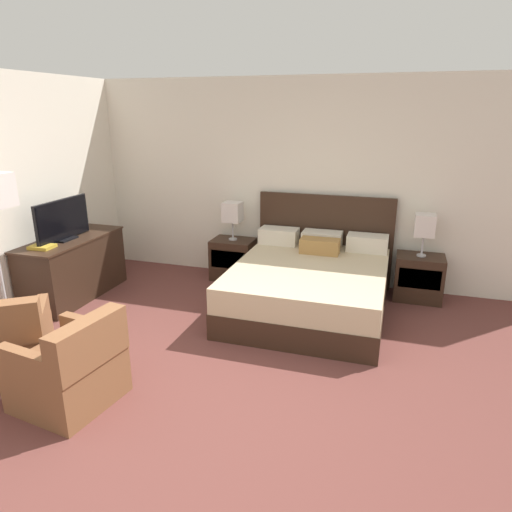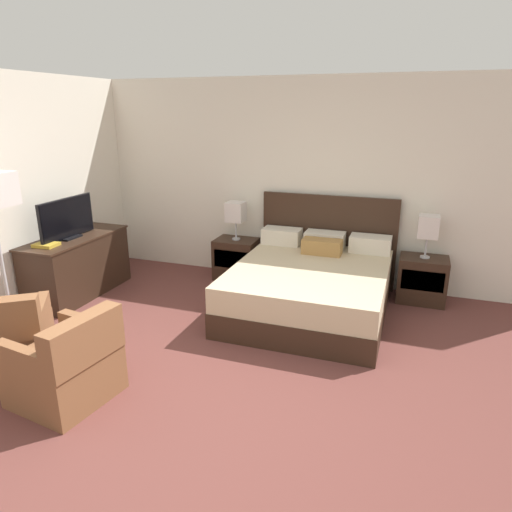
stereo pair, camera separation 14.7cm
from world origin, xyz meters
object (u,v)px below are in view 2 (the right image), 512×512
bed (311,285)px  armchair_by_window (7,340)px  nightstand_left (236,259)px  armchair_companion (67,367)px  dresser (78,265)px  book_red_cover (46,245)px  table_lamp_right (428,227)px  table_lamp_left (236,212)px  tv (67,219)px  nightstand_right (422,279)px

bed → armchair_by_window: 3.10m
nightstand_left → armchair_companion: armchair_companion is taller
nightstand_left → dresser: 2.03m
bed → book_red_cover: bed is taller
table_lamp_right → book_red_cover: bearing=-158.1°
bed → armchair_by_window: bed is taller
table_lamp_left → armchair_companion: 3.09m
nightstand_left → dresser: bearing=-144.3°
tv → armchair_companion: size_ratio=1.10×
table_lamp_left → tv: (-1.65, -1.27, 0.06)m
dresser → armchair_by_window: 1.76m
table_lamp_left → book_red_cover: (-1.65, -1.63, -0.16)m
book_red_cover → armchair_companion: size_ratio=0.31×
nightstand_left → nightstand_right: same height
tv → armchair_by_window: size_ratio=0.90×
nightstand_right → dresser: 4.22m
nightstand_left → book_red_cover: size_ratio=2.28×
bed → nightstand_right: (1.20, 0.70, -0.04)m
bed → dresser: size_ratio=1.42×
bed → armchair_by_window: (-2.25, -2.14, -0.03)m
dresser → table_lamp_left: bearing=35.7°
nightstand_left → tv: tv is taller
table_lamp_right → nightstand_right: bearing=-90.0°
nightstand_left → armchair_by_window: (-1.05, -2.84, 0.01)m
tv → bed: bearing=11.2°
table_lamp_left → armchair_companion: size_ratio=0.66×
bed → armchair_by_window: bearing=-136.5°
tv → armchair_companion: tv is taller
bed → book_red_cover: (-2.85, -0.93, 0.46)m
bed → table_lamp_left: (-1.20, 0.70, 0.61)m
nightstand_right → armchair_by_window: armchair_by_window is taller
table_lamp_left → book_red_cover: size_ratio=2.09×
nightstand_right → tv: 4.30m
book_red_cover → nightstand_left: bearing=44.6°
table_lamp_left → armchair_companion: bearing=-94.5°
book_red_cover → armchair_companion: (1.42, -1.39, -0.48)m
nightstand_left → tv: bearing=-142.5°
book_red_cover → armchair_by_window: (0.61, -1.21, -0.48)m
nightstand_left → bed: bearing=-30.2°
table_lamp_left → armchair_by_window: 3.09m
nightstand_right → table_lamp_right: 0.65m
tv → armchair_companion: 2.35m
nightstand_right → tv: (-4.05, -1.26, 0.71)m
table_lamp_right → armchair_companion: table_lamp_right is taller
nightstand_left → armchair_companion: 3.03m
nightstand_right → armchair_companion: bearing=-131.2°
tv → nightstand_left: bearing=37.5°
nightstand_right → book_red_cover: 4.40m
book_red_cover → dresser: bearing=89.3°
table_lamp_left → armchair_companion: (-0.24, -3.02, -0.64)m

